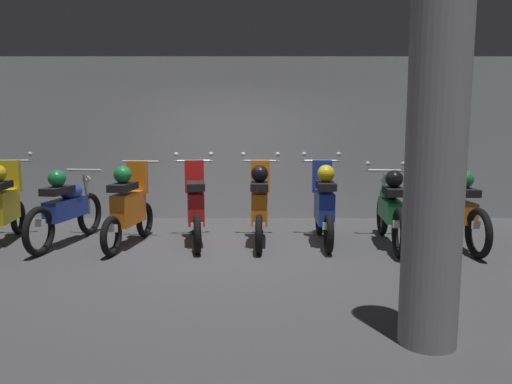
{
  "coord_description": "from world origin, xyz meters",
  "views": [
    {
      "loc": [
        0.4,
        -6.32,
        1.65
      ],
      "look_at": [
        0.43,
        0.44,
        0.75
      ],
      "focal_mm": 33.84,
      "sensor_mm": 36.0,
      "label": 1
    }
  ],
  "objects_px": {
    "motorbike_slot_6": "(389,208)",
    "support_pillar": "(434,155)",
    "motorbike_slot_1": "(64,208)",
    "motorbike_slot_4": "(258,204)",
    "motorbike_slot_5": "(322,204)",
    "motorbike_slot_0": "(2,204)",
    "motorbike_slot_2": "(128,206)",
    "motorbike_slot_3": "(194,207)",
    "motorbike_slot_7": "(455,209)"
  },
  "relations": [
    {
      "from": "motorbike_slot_1",
      "to": "motorbike_slot_4",
      "type": "relative_size",
      "value": 1.15
    },
    {
      "from": "motorbike_slot_0",
      "to": "motorbike_slot_2",
      "type": "xyz_separation_m",
      "value": [
        1.84,
        -0.17,
        -0.0
      ]
    },
    {
      "from": "motorbike_slot_0",
      "to": "motorbike_slot_7",
      "type": "distance_m",
      "value": 6.44
    },
    {
      "from": "motorbike_slot_6",
      "to": "motorbike_slot_2",
      "type": "bearing_deg",
      "value": -179.7
    },
    {
      "from": "motorbike_slot_2",
      "to": "motorbike_slot_6",
      "type": "bearing_deg",
      "value": 0.3
    },
    {
      "from": "motorbike_slot_3",
      "to": "motorbike_slot_4",
      "type": "distance_m",
      "value": 0.93
    },
    {
      "from": "motorbike_slot_1",
      "to": "motorbike_slot_5",
      "type": "distance_m",
      "value": 3.67
    },
    {
      "from": "motorbike_slot_3",
      "to": "motorbike_slot_7",
      "type": "xyz_separation_m",
      "value": [
        3.68,
        -0.18,
        -0.0
      ]
    },
    {
      "from": "motorbike_slot_6",
      "to": "support_pillar",
      "type": "height_order",
      "value": "support_pillar"
    },
    {
      "from": "motorbike_slot_1",
      "to": "support_pillar",
      "type": "relative_size",
      "value": 0.67
    },
    {
      "from": "motorbike_slot_4",
      "to": "motorbike_slot_0",
      "type": "bearing_deg",
      "value": 179.3
    },
    {
      "from": "motorbike_slot_4",
      "to": "motorbike_slot_5",
      "type": "distance_m",
      "value": 0.92
    },
    {
      "from": "motorbike_slot_1",
      "to": "motorbike_slot_3",
      "type": "relative_size",
      "value": 1.16
    },
    {
      "from": "motorbike_slot_3",
      "to": "motorbike_slot_0",
      "type": "bearing_deg",
      "value": 179.52
    },
    {
      "from": "support_pillar",
      "to": "motorbike_slot_7",
      "type": "bearing_deg",
      "value": 64.36
    },
    {
      "from": "motorbike_slot_7",
      "to": "support_pillar",
      "type": "bearing_deg",
      "value": -115.64
    },
    {
      "from": "motorbike_slot_0",
      "to": "motorbike_slot_3",
      "type": "distance_m",
      "value": 2.75
    },
    {
      "from": "motorbike_slot_4",
      "to": "motorbike_slot_5",
      "type": "bearing_deg",
      "value": 1.14
    },
    {
      "from": "motorbike_slot_5",
      "to": "motorbike_slot_6",
      "type": "xyz_separation_m",
      "value": [
        0.92,
        -0.13,
        -0.04
      ]
    },
    {
      "from": "motorbike_slot_4",
      "to": "motorbike_slot_7",
      "type": "xyz_separation_m",
      "value": [
        2.75,
        -0.15,
        -0.04
      ]
    },
    {
      "from": "motorbike_slot_1",
      "to": "motorbike_slot_5",
      "type": "bearing_deg",
      "value": 0.92
    },
    {
      "from": "motorbike_slot_5",
      "to": "motorbike_slot_6",
      "type": "bearing_deg",
      "value": -7.89
    },
    {
      "from": "motorbike_slot_1",
      "to": "motorbike_slot_6",
      "type": "relative_size",
      "value": 0.99
    },
    {
      "from": "motorbike_slot_2",
      "to": "motorbike_slot_0",
      "type": "bearing_deg",
      "value": 174.63
    },
    {
      "from": "motorbike_slot_7",
      "to": "motorbike_slot_3",
      "type": "bearing_deg",
      "value": 177.26
    },
    {
      "from": "motorbike_slot_4",
      "to": "motorbike_slot_3",
      "type": "bearing_deg",
      "value": 178.67
    },
    {
      "from": "motorbike_slot_7",
      "to": "motorbike_slot_0",
      "type": "bearing_deg",
      "value": 178.23
    },
    {
      "from": "motorbike_slot_4",
      "to": "motorbike_slot_5",
      "type": "relative_size",
      "value": 1.0
    },
    {
      "from": "motorbike_slot_2",
      "to": "motorbike_slot_7",
      "type": "xyz_separation_m",
      "value": [
        4.59,
        -0.03,
        -0.04
      ]
    },
    {
      "from": "motorbike_slot_4",
      "to": "motorbike_slot_6",
      "type": "xyz_separation_m",
      "value": [
        1.84,
        -0.11,
        -0.04
      ]
    },
    {
      "from": "motorbike_slot_6",
      "to": "motorbike_slot_7",
      "type": "height_order",
      "value": "motorbike_slot_6"
    },
    {
      "from": "motorbike_slot_2",
      "to": "motorbike_slot_1",
      "type": "bearing_deg",
      "value": 174.55
    },
    {
      "from": "motorbike_slot_2",
      "to": "motorbike_slot_5",
      "type": "relative_size",
      "value": 1.0
    },
    {
      "from": "motorbike_slot_6",
      "to": "support_pillar",
      "type": "xyz_separation_m",
      "value": [
        -0.57,
        -3.15,
        0.92
      ]
    },
    {
      "from": "motorbike_slot_1",
      "to": "motorbike_slot_7",
      "type": "xyz_separation_m",
      "value": [
        5.51,
        -0.11,
        0.0
      ]
    },
    {
      "from": "motorbike_slot_5",
      "to": "motorbike_slot_3",
      "type": "bearing_deg",
      "value": 179.9
    },
    {
      "from": "motorbike_slot_2",
      "to": "motorbike_slot_7",
      "type": "bearing_deg",
      "value": -0.32
    },
    {
      "from": "motorbike_slot_2",
      "to": "motorbike_slot_4",
      "type": "relative_size",
      "value": 1.0
    },
    {
      "from": "motorbike_slot_1",
      "to": "motorbike_slot_3",
      "type": "bearing_deg",
      "value": 1.95
    },
    {
      "from": "motorbike_slot_4",
      "to": "motorbike_slot_1",
      "type": "bearing_deg",
      "value": -179.15
    },
    {
      "from": "motorbike_slot_0",
      "to": "motorbike_slot_1",
      "type": "bearing_deg",
      "value": -5.29
    },
    {
      "from": "motorbike_slot_2",
      "to": "motorbike_slot_5",
      "type": "xyz_separation_m",
      "value": [
        2.75,
        0.15,
        0.0
      ]
    },
    {
      "from": "motorbike_slot_1",
      "to": "motorbike_slot_7",
      "type": "height_order",
      "value": "same"
    },
    {
      "from": "motorbike_slot_1",
      "to": "motorbike_slot_2",
      "type": "distance_m",
      "value": 0.93
    },
    {
      "from": "motorbike_slot_4",
      "to": "support_pillar",
      "type": "distance_m",
      "value": 3.6
    },
    {
      "from": "motorbike_slot_0",
      "to": "support_pillar",
      "type": "bearing_deg",
      "value": -33.74
    },
    {
      "from": "motorbike_slot_2",
      "to": "motorbike_slot_7",
      "type": "relative_size",
      "value": 0.86
    },
    {
      "from": "motorbike_slot_2",
      "to": "motorbike_slot_6",
      "type": "xyz_separation_m",
      "value": [
        3.67,
        0.02,
        -0.04
      ]
    },
    {
      "from": "motorbike_slot_0",
      "to": "motorbike_slot_6",
      "type": "xyz_separation_m",
      "value": [
        5.52,
        -0.15,
        -0.04
      ]
    },
    {
      "from": "motorbike_slot_7",
      "to": "motorbike_slot_5",
      "type": "bearing_deg",
      "value": 174.63
    }
  ]
}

